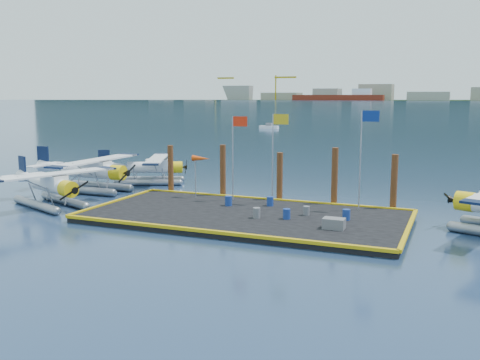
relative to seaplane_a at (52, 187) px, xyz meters
The scene contains 22 objects.
ground 14.23m from the seaplane_a, ahead, with size 4000.00×4000.00×0.00m, color #19294C.
dock 14.21m from the seaplane_a, ahead, with size 20.00×10.00×0.40m, color black.
dock_bumpers 14.19m from the seaplane_a, ahead, with size 20.25×10.25×0.18m, color #BF9B0B, non-canonical shape.
seaplane_a is the anchor object (origin of this frame).
seaplane_b 6.21m from the seaplane_a, 101.54° to the left, with size 9.12×10.04×3.59m.
seaplane_c 11.63m from the seaplane_a, 84.16° to the left, with size 8.00×8.40×3.07m.
drum_0 12.60m from the seaplane_a, 16.11° to the left, with size 0.48×0.48×0.67m, color navy.
drum_1 17.01m from the seaplane_a, ahead, with size 0.45×0.45×0.63m, color navy.
drum_2 18.00m from the seaplane_a, ahead, with size 0.41×0.41×0.58m, color #5E5E63.
drum_3 15.20m from the seaplane_a, ahead, with size 0.46×0.46×0.64m, color #5E5E63.
drum_4 20.51m from the seaplane_a, ahead, with size 0.47×0.47×0.66m, color navy.
drum_5 15.43m from the seaplane_a, 17.03° to the left, with size 0.45×0.45×0.64m, color navy.
crate 20.17m from the seaplane_a, ahead, with size 1.21×0.81×0.61m, color #5E5E63.
flagpole_red 13.31m from the seaplane_a, 24.91° to the left, with size 1.14×0.08×6.00m.
flagpole_yellow 16.04m from the seaplane_a, 20.31° to the left, with size 1.14×0.08×6.20m.
flagpole_blue 21.71m from the seaplane_a, 14.75° to the left, with size 1.14×0.08×6.50m.
windsock 10.71m from the seaplane_a, 31.17° to the left, with size 1.40×0.44×3.12m.
piling_0 9.01m from the seaplane_a, 51.79° to the left, with size 0.44×0.44×4.00m, color #432913.
piling_1 12.31m from the seaplane_a, 35.08° to the left, with size 0.44×0.44×4.20m, color #432913.
piling_2 16.19m from the seaplane_a, 25.88° to the left, with size 0.44×0.44×3.80m, color #432913.
piling_3 19.87m from the seaplane_a, 20.84° to the left, with size 0.44×0.44×4.30m, color #432913.
piling_4 23.65m from the seaplane_a, 17.39° to the left, with size 0.44×0.44×4.00m, color #432913.
Camera 1 is at (12.39, -30.94, 7.84)m, focal length 40.00 mm.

